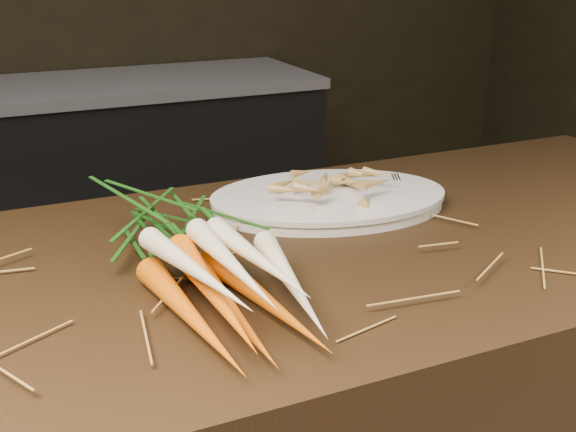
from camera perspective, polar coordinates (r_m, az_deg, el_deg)
name	(u,v)px	position (r m, az deg, el deg)	size (l,w,h in m)	color
back_counter	(86,190)	(2.94, -15.67, 2.03)	(1.82, 0.62, 0.84)	black
straw_bedding	(67,283)	(0.99, -17.10, -5.11)	(1.40, 0.60, 0.02)	olive
root_veg_bunch	(189,241)	(0.98, -7.85, -2.00)	(0.21, 0.53, 0.10)	#D76303
serving_platter	(329,202)	(1.23, 3.24, 1.15)	(0.40, 0.27, 0.02)	white
roasted_veg_heap	(329,183)	(1.22, 3.27, 2.61)	(0.20, 0.14, 0.04)	#B78549
serving_fork	(411,192)	(1.26, 9.73, 1.88)	(0.01, 0.15, 0.00)	silver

